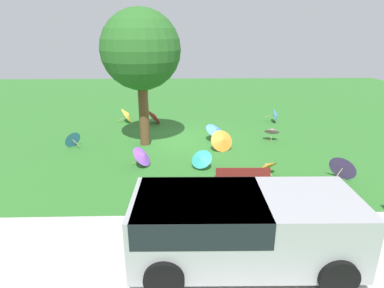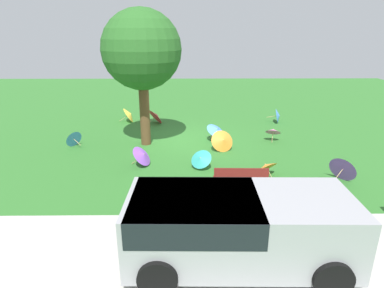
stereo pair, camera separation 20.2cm
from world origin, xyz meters
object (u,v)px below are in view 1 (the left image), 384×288
parasol_orange_0 (222,140)px  parasol_purple_0 (143,155)px  parasol_orange_1 (267,165)px  parasol_pink_0 (272,130)px  parasol_blue_0 (276,115)px  parasol_yellow_0 (128,115)px  parasol_blue_2 (72,139)px  parasol_blue_1 (215,130)px  park_bench (242,180)px  van_dark (236,224)px  parasol_purple_3 (344,167)px  parasol_red_0 (154,116)px  parasol_teal_0 (201,158)px  shade_tree (141,51)px

parasol_orange_0 → parasol_purple_0: 3.43m
parasol_orange_1 → parasol_pink_0: size_ratio=1.13×
parasol_blue_0 → parasol_orange_0: bearing=51.2°
parasol_blue_0 → parasol_pink_0: 3.14m
parasol_yellow_0 → parasol_pink_0: parasol_yellow_0 is taller
parasol_purple_0 → parasol_blue_2: bearing=-33.2°
parasol_blue_1 → parasol_purple_0: 4.05m
park_bench → parasol_blue_0: bearing=-112.2°
van_dark → parasol_purple_3: (-4.19, -3.89, -0.46)m
parasol_red_0 → parasol_blue_0: parasol_red_0 is taller
parasol_red_0 → parasol_blue_2: parasol_red_0 is taller
parasol_red_0 → parasol_purple_0: 5.71m
parasol_orange_0 → parasol_teal_0: bearing=61.8°
parasol_blue_0 → parasol_blue_1: parasol_blue_1 is taller
parasol_blue_0 → park_bench: bearing=67.8°
parasol_yellow_0 → parasol_purple_0: 6.25m
parasol_pink_0 → shade_tree: bearing=3.9°
van_dark → parasol_yellow_0: van_dark is taller
parasol_orange_0 → parasol_orange_1: (-1.24, 2.38, -0.11)m
parasol_red_0 → parasol_orange_1: parasol_red_0 is taller
shade_tree → parasol_purple_0: size_ratio=5.71×
parasol_blue_1 → parasol_orange_0: parasol_orange_0 is taller
park_bench → shade_tree: shade_tree is taller
van_dark → parasol_orange_0: (-0.52, -6.73, -0.47)m
parasol_red_0 → parasol_purple_0: (-0.06, 5.71, -0.01)m
van_dark → parasol_purple_3: 5.74m
parasol_blue_0 → parasol_teal_0: bearing=54.1°
parasol_purple_0 → parasol_purple_3: (-6.74, 1.32, 0.04)m
van_dark → parasol_blue_1: (-0.36, -8.02, -0.39)m
parasol_blue_0 → parasol_orange_1: 6.95m
parasol_blue_2 → parasol_red_0: bearing=-131.8°
parasol_teal_0 → parasol_blue_0: 7.45m
park_bench → parasol_orange_0: size_ratio=1.48×
parasol_blue_1 → parasol_purple_3: parasol_purple_3 is taller
parasol_blue_1 → parasol_blue_2: (6.16, 0.68, -0.16)m
parasol_blue_2 → parasol_pink_0: 8.73m
parasol_blue_1 → parasol_blue_0: bearing=-140.4°
shade_tree → parasol_yellow_0: size_ratio=5.92×
parasol_red_0 → parasol_orange_1: 7.88m
park_bench → parasol_red_0: park_bench is taller
parasol_pink_0 → parasol_blue_2: bearing=4.3°
park_bench → parasol_purple_3: park_bench is taller
parasol_orange_1 → parasol_purple_0: bearing=-11.2°
parasol_red_0 → parasol_orange_0: bearing=126.8°
van_dark → parasol_purple_3: van_dark is taller
parasol_pink_0 → parasol_teal_0: bearing=42.5°
parasol_teal_0 → van_dark: bearing=95.2°
parasol_blue_1 → park_bench: bearing=93.5°
parasol_blue_0 → parasol_purple_0: parasol_blue_0 is taller
parasol_purple_0 → parasol_pink_0: (-5.44, -2.79, 0.05)m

